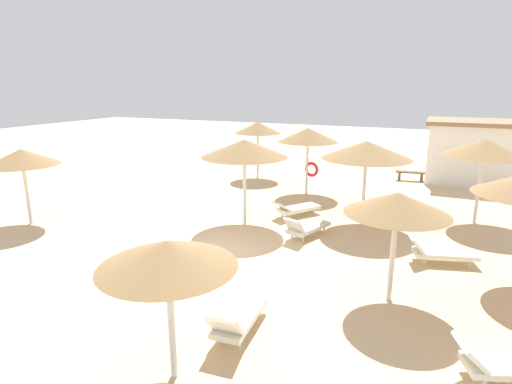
% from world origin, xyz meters
% --- Properties ---
extents(ground_plane, '(80.00, 80.00, 0.00)m').
position_xyz_m(ground_plane, '(0.00, 0.00, 0.00)').
color(ground_plane, '#DBBA8C').
extents(parasol_0, '(3.03, 3.03, 3.08)m').
position_xyz_m(parasol_0, '(-0.37, 2.84, 2.76)').
color(parasol_0, silver).
rests_on(parasol_0, ground).
extents(parasol_2, '(2.29, 2.29, 2.52)m').
position_xyz_m(parasol_2, '(1.99, -4.95, 2.27)').
color(parasol_2, silver).
rests_on(parasol_2, ground).
extents(parasol_4, '(3.12, 3.12, 3.03)m').
position_xyz_m(parasol_4, '(3.51, 4.55, 2.71)').
color(parasol_4, silver).
rests_on(parasol_4, ground).
extents(parasol_5, '(2.49, 2.49, 2.74)m').
position_xyz_m(parasol_5, '(-7.51, -0.30, 2.45)').
color(parasol_5, silver).
rests_on(parasol_5, ground).
extents(parasol_6, '(2.83, 2.83, 3.07)m').
position_xyz_m(parasol_6, '(7.25, 6.41, 2.75)').
color(parasol_6, silver).
rests_on(parasol_6, ground).
extents(parasol_7, '(2.47, 2.47, 3.00)m').
position_xyz_m(parasol_7, '(-3.09, 10.16, 2.68)').
color(parasol_7, silver).
rests_on(parasol_7, ground).
extents(parasol_8, '(2.35, 2.35, 2.62)m').
position_xyz_m(parasol_8, '(5.08, -0.68, 2.35)').
color(parasol_8, silver).
rests_on(parasol_8, ground).
extents(parasol_9, '(2.73, 2.73, 3.02)m').
position_xyz_m(parasol_9, '(0.35, 7.98, 2.67)').
color(parasol_9, silver).
rests_on(parasol_9, ground).
extents(lounger_0, '(1.61, 1.93, 0.66)m').
position_xyz_m(lounger_0, '(1.01, 4.50, 0.31)').
color(lounger_0, silver).
rests_on(lounger_0, ground).
extents(lounger_1, '(1.98, 1.25, 0.75)m').
position_xyz_m(lounger_1, '(7.26, -2.74, 0.32)').
color(lounger_1, silver).
rests_on(lounger_1, ground).
extents(lounger_2, '(0.79, 1.90, 0.79)m').
position_xyz_m(lounger_2, '(2.42, -3.35, 0.32)').
color(lounger_2, silver).
rests_on(lounger_2, ground).
extents(lounger_3, '(1.97, 1.12, 0.78)m').
position_xyz_m(lounger_3, '(6.13, 2.06, 0.32)').
color(lounger_3, silver).
rests_on(lounger_3, ground).
extents(lounger_4, '(1.23, 1.95, 0.81)m').
position_xyz_m(lounger_4, '(2.04, 2.53, 0.33)').
color(lounger_4, silver).
rests_on(lounger_4, ground).
extents(bench_0, '(1.54, 0.57, 0.49)m').
position_xyz_m(bench_0, '(4.57, 12.69, 0.35)').
color(bench_0, brown).
rests_on(bench_0, ground).
extents(beach_cabana, '(4.68, 3.73, 3.17)m').
position_xyz_m(beach_cabana, '(7.42, 13.63, 1.60)').
color(beach_cabana, white).
rests_on(beach_cabana, ground).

